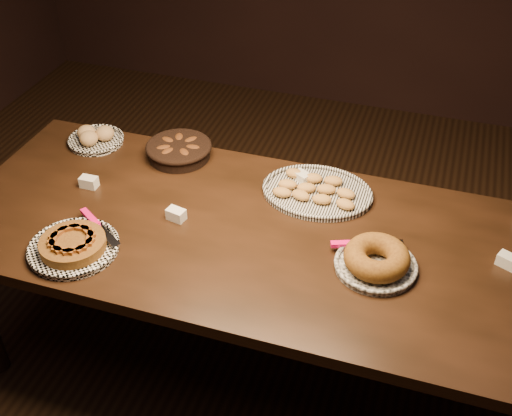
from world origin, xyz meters
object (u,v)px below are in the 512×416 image
(apple_tart_plate, at_px, (73,246))
(bundt_cake_plate, at_px, (376,260))
(buffet_table, at_px, (260,247))
(madeleine_platter, at_px, (316,191))

(apple_tart_plate, distance_m, bundt_cake_plate, 1.08)
(buffet_table, relative_size, madeleine_platter, 5.40)
(madeleine_platter, relative_size, bundt_cake_plate, 1.38)
(apple_tart_plate, xyz_separation_m, bundt_cake_plate, (1.05, 0.24, 0.02))
(apple_tart_plate, relative_size, bundt_cake_plate, 1.13)
(buffet_table, xyz_separation_m, madeleine_platter, (0.14, 0.30, 0.09))
(bundt_cake_plate, bearing_deg, buffet_table, -171.75)
(buffet_table, distance_m, madeleine_platter, 0.34)
(apple_tart_plate, xyz_separation_m, madeleine_platter, (0.75, 0.60, -0.00))
(madeleine_platter, height_order, bundt_cake_plate, bundt_cake_plate)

